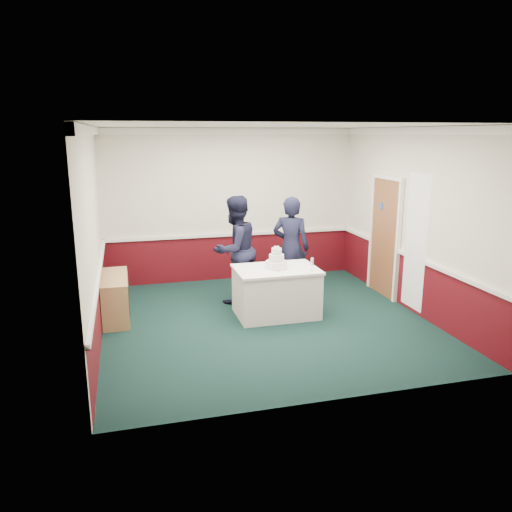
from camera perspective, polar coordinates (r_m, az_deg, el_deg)
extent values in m
plane|color=#112A27|center=(7.96, 1.11, -7.45)|extent=(5.00, 5.00, 0.00)
cube|color=silver|center=(9.92, -2.79, 5.77)|extent=(5.00, 0.05, 3.00)
cube|color=silver|center=(7.28, -17.93, 2.13)|extent=(0.05, 5.00, 3.00)
cube|color=silver|center=(8.56, 17.34, 3.85)|extent=(0.05, 5.00, 3.00)
cube|color=white|center=(7.42, 1.22, 14.48)|extent=(5.00, 5.00, 0.05)
cube|color=#4D0A11|center=(10.13, -2.73, -0.12)|extent=(5.00, 0.02, 0.90)
cube|color=white|center=(10.01, -2.75, 2.47)|extent=(4.98, 0.05, 0.06)
cube|color=white|center=(9.81, -2.87, 14.05)|extent=(5.00, 0.08, 0.12)
cube|color=brown|center=(9.31, 14.51, 1.99)|extent=(0.05, 0.90, 2.10)
cube|color=#234799|center=(9.33, 14.11, 5.59)|extent=(0.01, 0.12, 0.12)
cube|color=white|center=(8.38, 17.77, 1.52)|extent=(0.02, 0.60, 2.20)
cube|color=#A97F52|center=(8.28, -15.76, -4.58)|extent=(0.40, 1.20, 0.70)
cube|color=black|center=(8.26, -14.36, -4.16)|extent=(0.01, 1.00, 0.50)
cube|color=white|center=(8.11, 2.32, -4.20)|extent=(1.28, 0.88, 0.76)
cube|color=white|center=(8.00, 2.34, -1.55)|extent=(1.32, 0.92, 0.04)
cylinder|color=white|center=(7.98, 2.35, -1.00)|extent=(0.34, 0.34, 0.12)
cylinder|color=silver|center=(7.99, 2.35, -1.32)|extent=(0.35, 0.35, 0.03)
cylinder|color=white|center=(7.95, 2.36, -0.19)|extent=(0.24, 0.24, 0.11)
cylinder|color=silver|center=(7.96, 2.35, -0.49)|extent=(0.25, 0.25, 0.02)
cylinder|color=white|center=(7.93, 2.36, 0.54)|extent=(0.16, 0.16, 0.10)
cylinder|color=silver|center=(7.94, 2.36, 0.27)|extent=(0.17, 0.17, 0.02)
sphere|color=#EDE5C9|center=(7.91, 2.37, 1.01)|extent=(0.03, 0.03, 0.03)
sphere|color=#EDE5C9|center=(7.93, 2.53, 1.05)|extent=(0.03, 0.03, 0.03)
sphere|color=#EDE5C9|center=(7.93, 2.18, 1.04)|extent=(0.03, 0.03, 0.03)
sphere|color=#EDE5C9|center=(7.90, 2.54, 0.99)|extent=(0.03, 0.03, 0.03)
sphere|color=#EDE5C9|center=(7.89, 2.21, 0.98)|extent=(0.03, 0.03, 0.03)
cube|color=silver|center=(7.80, 2.57, -1.78)|extent=(0.11, 0.21, 0.00)
cylinder|color=silver|center=(7.90, 6.41, -1.66)|extent=(0.05, 0.05, 0.01)
cylinder|color=silver|center=(7.89, 6.42, -1.33)|extent=(0.01, 0.01, 0.09)
cylinder|color=silver|center=(7.86, 6.44, -0.62)|extent=(0.04, 0.04, 0.11)
imported|color=black|center=(8.64, -2.39, 0.73)|extent=(1.14, 1.07, 1.87)
imported|color=black|center=(8.91, 4.01, 0.98)|extent=(0.80, 0.73, 1.83)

